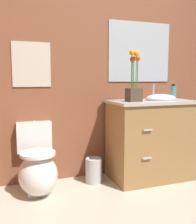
{
  "coord_description": "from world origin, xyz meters",
  "views": [
    {
      "loc": [
        -1.11,
        -1.29,
        1.12
      ],
      "look_at": [
        -0.23,
        1.17,
        0.8
      ],
      "focal_mm": 41.64,
      "sensor_mm": 36.0,
      "label": 1
    }
  ],
  "objects_px": {
    "trash_bin": "(94,170)",
    "wall_mirror": "(140,52)",
    "vanity_cabinet": "(151,138)",
    "flower_vase": "(134,85)",
    "toilet": "(37,169)",
    "wall_poster": "(32,65)",
    "soap_bottle": "(173,93)"
  },
  "relations": [
    {
      "from": "soap_bottle",
      "to": "trash_bin",
      "type": "xyz_separation_m",
      "value": [
        -0.93,
        0.09,
        -0.84
      ]
    },
    {
      "from": "trash_bin",
      "to": "wall_mirror",
      "type": "xyz_separation_m",
      "value": [
        0.66,
        0.22,
        1.31
      ]
    },
    {
      "from": "vanity_cabinet",
      "to": "flower_vase",
      "type": "relative_size",
      "value": 2.01
    },
    {
      "from": "flower_vase",
      "to": "soap_bottle",
      "type": "distance_m",
      "value": 0.54
    },
    {
      "from": "toilet",
      "to": "vanity_cabinet",
      "type": "relative_size",
      "value": 0.64
    },
    {
      "from": "flower_vase",
      "to": "soap_bottle",
      "type": "xyz_separation_m",
      "value": [
        0.53,
        0.06,
        -0.09
      ]
    },
    {
      "from": "trash_bin",
      "to": "wall_poster",
      "type": "relative_size",
      "value": 0.59
    },
    {
      "from": "vanity_cabinet",
      "to": "trash_bin",
      "type": "bearing_deg",
      "value": 173.26
    },
    {
      "from": "soap_bottle",
      "to": "toilet",
      "type": "bearing_deg",
      "value": 178.64
    },
    {
      "from": "flower_vase",
      "to": "wall_poster",
      "type": "height_order",
      "value": "wall_poster"
    },
    {
      "from": "wall_mirror",
      "to": "trash_bin",
      "type": "bearing_deg",
      "value": -161.77
    },
    {
      "from": "toilet",
      "to": "wall_poster",
      "type": "height_order",
      "value": "wall_poster"
    },
    {
      "from": "toilet",
      "to": "trash_bin",
      "type": "xyz_separation_m",
      "value": [
        0.61,
        0.05,
        -0.11
      ]
    },
    {
      "from": "wall_poster",
      "to": "wall_mirror",
      "type": "distance_m",
      "value": 1.28
    },
    {
      "from": "wall_mirror",
      "to": "wall_poster",
      "type": "bearing_deg",
      "value": 180.0
    },
    {
      "from": "soap_bottle",
      "to": "wall_poster",
      "type": "xyz_separation_m",
      "value": [
        -1.54,
        0.3,
        0.3
      ]
    },
    {
      "from": "trash_bin",
      "to": "soap_bottle",
      "type": "bearing_deg",
      "value": -5.38
    },
    {
      "from": "toilet",
      "to": "flower_vase",
      "type": "height_order",
      "value": "flower_vase"
    },
    {
      "from": "vanity_cabinet",
      "to": "flower_vase",
      "type": "height_order",
      "value": "flower_vase"
    },
    {
      "from": "trash_bin",
      "to": "wall_mirror",
      "type": "height_order",
      "value": "wall_mirror"
    },
    {
      "from": "vanity_cabinet",
      "to": "trash_bin",
      "type": "relative_size",
      "value": 3.95
    },
    {
      "from": "soap_bottle",
      "to": "trash_bin",
      "type": "relative_size",
      "value": 0.66
    },
    {
      "from": "vanity_cabinet",
      "to": "flower_vase",
      "type": "bearing_deg",
      "value": -165.84
    },
    {
      "from": "wall_poster",
      "to": "toilet",
      "type": "bearing_deg",
      "value": -90.0
    },
    {
      "from": "flower_vase",
      "to": "toilet",
      "type": "bearing_deg",
      "value": 174.8
    },
    {
      "from": "wall_poster",
      "to": "soap_bottle",
      "type": "bearing_deg",
      "value": -11.16
    },
    {
      "from": "soap_bottle",
      "to": "wall_poster",
      "type": "distance_m",
      "value": 1.6
    },
    {
      "from": "vanity_cabinet",
      "to": "soap_bottle",
      "type": "relative_size",
      "value": 5.95
    },
    {
      "from": "soap_bottle",
      "to": "flower_vase",
      "type": "bearing_deg",
      "value": -174.1
    },
    {
      "from": "flower_vase",
      "to": "wall_mirror",
      "type": "relative_size",
      "value": 0.67
    },
    {
      "from": "toilet",
      "to": "vanity_cabinet",
      "type": "distance_m",
      "value": 1.28
    },
    {
      "from": "toilet",
      "to": "soap_bottle",
      "type": "bearing_deg",
      "value": -1.36
    }
  ]
}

